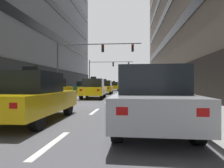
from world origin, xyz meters
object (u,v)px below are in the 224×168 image
at_px(pedestrian_1, 157,85).
at_px(taxi_driving_0, 32,97).
at_px(taxi_driving_4, 94,89).
at_px(traffic_signal_1, 105,68).
at_px(taxi_driving_3, 53,89).
at_px(pedestrian_0, 171,87).
at_px(taxi_driving_1, 105,87).
at_px(car_parked_1, 140,91).
at_px(taxi_driving_2, 114,86).
at_px(car_driving_5, 84,87).
at_px(car_parked_0, 151,99).
at_px(traffic_signal_0, 87,55).

bearing_deg(pedestrian_1, taxi_driving_0, -107.10).
distance_m(taxi_driving_4, traffic_signal_1, 23.90).
bearing_deg(taxi_driving_3, pedestrian_0, 8.88).
bearing_deg(taxi_driving_4, taxi_driving_1, 90.54).
bearing_deg(pedestrian_1, taxi_driving_1, -147.59).
bearing_deg(pedestrian_0, car_parked_1, -119.15).
xyz_separation_m(taxi_driving_1, taxi_driving_4, (0.08, -7.98, 0.01)).
height_order(taxi_driving_2, car_parked_1, taxi_driving_2).
bearing_deg(taxi_driving_0, taxi_driving_3, 108.35).
distance_m(taxi_driving_2, car_driving_5, 10.56).
distance_m(taxi_driving_1, car_driving_5, 3.84).
xyz_separation_m(car_parked_0, pedestrian_0, (2.91, 12.00, 0.15)).
bearing_deg(car_parked_0, traffic_signal_1, 99.75).
bearing_deg(traffic_signal_1, car_driving_5, -94.82).
height_order(taxi_driving_0, traffic_signal_1, traffic_signal_1).
distance_m(taxi_driving_3, pedestrian_0, 10.19).
height_order(taxi_driving_1, taxi_driving_4, taxi_driving_4).
bearing_deg(pedestrian_0, taxi_driving_4, -176.49).
bearing_deg(pedestrian_1, traffic_signal_1, 130.14).
distance_m(car_parked_1, pedestrian_0, 5.98).
bearing_deg(car_parked_1, taxi_driving_4, 128.89).
relative_size(car_parked_0, traffic_signal_0, 0.47).
height_order(traffic_signal_1, pedestrian_0, traffic_signal_1).
xyz_separation_m(taxi_driving_4, car_parked_0, (3.88, -11.59, 0.00)).
bearing_deg(taxi_driving_2, taxi_driving_1, -90.62).
xyz_separation_m(taxi_driving_3, car_parked_0, (7.15, -10.43, 0.00)).
height_order(car_driving_5, traffic_signal_1, traffic_signal_1).
bearing_deg(taxi_driving_3, taxi_driving_2, 81.10).
bearing_deg(pedestrian_0, car_driving_5, 136.15).
bearing_deg(car_driving_5, taxi_driving_3, -89.95).
bearing_deg(car_parked_1, pedestrian_0, 60.85).
relative_size(taxi_driving_1, traffic_signal_1, 0.50).
height_order(taxi_driving_1, car_driving_5, taxi_driving_1).
relative_size(car_parked_0, car_parked_1, 1.04).
relative_size(car_parked_1, pedestrian_1, 2.67).
xyz_separation_m(car_driving_5, traffic_signal_0, (1.45, -4.61, 3.84)).
relative_size(car_parked_1, traffic_signal_0, 0.45).
bearing_deg(taxi_driving_2, car_driving_5, -108.44).
relative_size(taxi_driving_3, car_parked_1, 1.05).
height_order(taxi_driving_2, pedestrian_1, taxi_driving_2).
bearing_deg(taxi_driving_1, car_driving_5, 146.66).
distance_m(taxi_driving_0, traffic_signal_0, 16.81).
relative_size(taxi_driving_0, pedestrian_1, 2.68).
bearing_deg(taxi_driving_0, car_driving_5, 98.73).
bearing_deg(taxi_driving_2, taxi_driving_0, -90.25).
bearing_deg(traffic_signal_0, pedestrian_1, 38.27).
xyz_separation_m(taxi_driving_1, car_parked_0, (3.95, -19.57, 0.01)).
relative_size(taxi_driving_2, car_driving_5, 1.01).
distance_m(car_driving_5, car_parked_1, 16.53).
height_order(taxi_driving_4, car_driving_5, taxi_driving_4).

